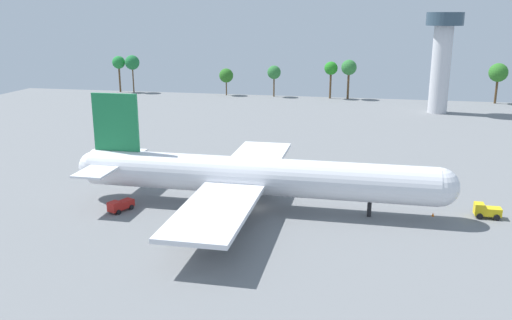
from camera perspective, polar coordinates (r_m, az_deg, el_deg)
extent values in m
plane|color=slate|center=(93.96, 0.00, -5.10)|extent=(263.18, 263.18, 0.00)
cylinder|color=silver|center=(92.10, 0.00, -1.70)|extent=(59.95, 6.38, 6.38)
sphere|color=silver|center=(91.16, 18.81, -2.72)|extent=(6.26, 6.26, 6.26)
sphere|color=silver|center=(102.24, -16.69, -0.64)|extent=(5.43, 5.43, 5.43)
cube|color=#1E7F47|center=(98.18, -14.58, 3.86)|extent=(8.39, 0.50, 10.21)
cube|color=silver|center=(96.01, -16.25, -1.02)|extent=(5.40, 9.57, 0.36)
cube|color=silver|center=(104.76, -13.69, 0.49)|extent=(5.40, 9.57, 0.36)
cube|color=silver|center=(79.60, -4.27, -5.24)|extent=(10.19, 25.47, 0.70)
cube|color=silver|center=(106.74, 0.02, 0.14)|extent=(10.19, 25.47, 0.70)
cylinder|color=gray|center=(83.40, -2.87, -5.48)|extent=(5.11, 2.68, 2.68)
cylinder|color=gray|center=(74.98, -4.68, -7.96)|extent=(5.11, 2.68, 2.68)
cylinder|color=gray|center=(103.41, 0.13, -1.33)|extent=(5.11, 2.68, 2.68)
cylinder|color=gray|center=(112.30, 1.10, 0.01)|extent=(5.11, 2.68, 2.68)
cylinder|color=black|center=(91.80, 11.86, -5.06)|extent=(0.70, 0.70, 2.63)
cylinder|color=black|center=(90.92, -2.31, -4.94)|extent=(0.70, 0.70, 2.63)
cylinder|color=black|center=(97.36, -1.31, -3.54)|extent=(0.70, 0.70, 2.63)
cube|color=yellow|center=(96.72, 22.45, -4.78)|extent=(1.49, 1.91, 1.93)
cube|color=yellow|center=(97.25, 23.65, -4.99)|extent=(2.74, 1.92, 1.31)
cylinder|color=black|center=(98.01, 22.32, -5.10)|extent=(1.01, 0.28, 1.01)
cylinder|color=black|center=(96.08, 22.53, -5.53)|extent=(1.01, 0.28, 1.01)
cylinder|color=black|center=(98.55, 23.82, -5.16)|extent=(1.01, 0.28, 1.01)
cylinder|color=black|center=(96.63, 24.06, -5.58)|extent=(1.01, 0.28, 1.01)
cube|color=#B21E19|center=(94.22, -14.71, -4.77)|extent=(2.29, 2.34, 1.62)
cube|color=#B21E19|center=(95.76, -13.64, -4.50)|extent=(2.71, 3.35, 1.20)
cylinder|color=black|center=(95.17, -15.06, -5.11)|extent=(0.57, 0.87, 0.82)
cylinder|color=black|center=(93.80, -14.28, -5.36)|extent=(0.57, 0.87, 0.82)
cylinder|color=black|center=(96.98, -13.77, -4.63)|extent=(0.57, 0.87, 0.82)
cylinder|color=black|center=(95.64, -12.98, -4.87)|extent=(0.57, 0.87, 0.82)
cone|color=orange|center=(94.88, 18.16, -5.48)|extent=(0.46, 0.46, 0.65)
cylinder|color=silver|center=(192.29, 18.88, 8.97)|extent=(6.26, 6.26, 28.74)
cylinder|color=#334756|center=(191.43, 19.31, 13.87)|extent=(11.90, 11.90, 4.24)
cylinder|color=#51381E|center=(240.09, -14.18, 8.27)|extent=(0.76, 0.76, 10.93)
sphere|color=#228136|center=(239.39, -14.29, 9.95)|extent=(5.35, 5.35, 5.35)
cylinder|color=#51381E|center=(237.49, -12.82, 8.26)|extent=(0.54, 0.54, 10.78)
sphere|color=#207038|center=(236.78, -12.92, 9.99)|extent=(6.07, 6.07, 6.07)
cylinder|color=#51381E|center=(224.09, -3.14, 7.64)|extent=(0.51, 0.51, 6.34)
sphere|color=#2B6B20|center=(223.50, -3.16, 8.89)|extent=(5.74, 5.74, 5.74)
cylinder|color=#51381E|center=(219.77, 1.90, 7.75)|extent=(0.57, 0.57, 8.16)
sphere|color=#2D7335|center=(219.11, 1.92, 9.23)|extent=(5.39, 5.39, 5.39)
cylinder|color=#51381E|center=(216.97, 7.85, 7.81)|extent=(0.78, 0.78, 10.30)
sphere|color=#248321|center=(216.22, 7.91, 9.57)|extent=(5.19, 5.19, 5.19)
cylinder|color=#51381E|center=(216.60, 9.69, 7.75)|extent=(0.86, 0.86, 10.53)
sphere|color=#307635|center=(215.83, 9.78, 9.60)|extent=(5.94, 5.94, 5.94)
cylinder|color=#51381E|center=(221.57, 24.00, 6.68)|extent=(0.85, 0.85, 9.42)
sphere|color=#2F7325|center=(220.82, 24.19, 8.41)|extent=(6.87, 6.87, 6.87)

